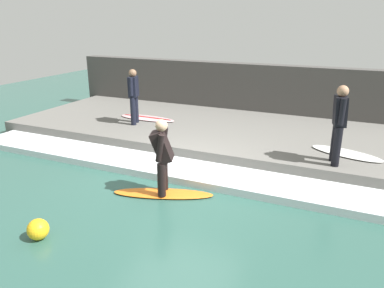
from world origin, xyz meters
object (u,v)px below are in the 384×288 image
Objects in this scene: surfer_riding at (162,153)px; marker_buoy at (38,229)px; surfboard_waiting_near at (346,153)px; surfboard_waiting_far at (147,118)px; surfboard_riding at (163,193)px; surfer_waiting_near at (339,121)px; surfer_waiting_far at (134,94)px.

surfer_riding is 4.36× the size of marker_buoy.
surfboard_waiting_near is 6.68m from marker_buoy.
surfer_riding is 4.58m from surfboard_waiting_far.
surfboard_riding is 1.19× the size of surfboard_waiting_near.
surfer_waiting_near reaches higher than marker_buoy.
surfboard_waiting_near is 0.92× the size of surfboard_waiting_far.
surfboard_waiting_near is at bearing -48.42° from surfer_riding.
marker_buoy is (-5.09, 4.32, -0.24)m from surfboard_waiting_near.
surfer_riding is at bearing 131.58° from surfboard_waiting_near.
surfboard_riding is 1.37× the size of surfer_riding.
surfboard_waiting_far is (0.60, -0.06, -0.87)m from surfer_waiting_far.
surfer_riding is 2.56m from marker_buoy.
surfboard_waiting_far reaches higher than marker_buoy.
surfboard_waiting_near is 5.89m from surfboard_waiting_far.
surfer_waiting_far reaches higher than surfer_riding.
surfer_waiting_near is 4.90× the size of marker_buoy.
marker_buoy is at bearing 139.69° from surfboard_waiting_near.
surfer_waiting_far is 1.06m from surfboard_waiting_far.
surfer_waiting_near reaches higher than surfer_riding.
surfboard_waiting_far is (1.56, 5.61, -0.92)m from surfer_waiting_near.
surfboard_riding is at bearing 131.58° from surfboard_waiting_near.
surfboard_waiting_near is at bearing -17.57° from surfer_waiting_near.
surfer_waiting_far is at bearing 39.99° from surfer_riding.
surfer_waiting_near is 0.98× the size of surfboard_waiting_near.
surfboard_riding is at bearing -140.01° from surfer_waiting_far.
surfboard_riding is 1.28× the size of surfer_waiting_far.
surfer_riding is (0.00, -0.00, 0.87)m from surfboard_riding.
marker_buoy is at bearing 136.99° from surfer_waiting_near.
surfboard_waiting_near is 1.08× the size of surfer_waiting_far.
surfer_waiting_near is 5.75m from surfer_waiting_far.
surfer_riding is 3.76m from surfer_waiting_near.
marker_buoy is at bearing 154.11° from surfboard_riding.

